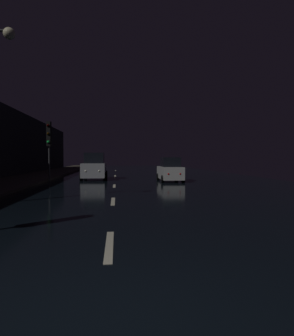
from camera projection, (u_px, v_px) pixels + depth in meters
name	position (u px, v px, depth m)	size (l,w,h in m)	color
ground	(115.00, 177.00, 27.46)	(27.11, 84.00, 0.02)	black
sidewalk_left	(33.00, 177.00, 26.70)	(4.40, 84.00, 0.15)	#38332B
lane_centerline	(115.00, 181.00, 22.79)	(0.16, 38.61, 0.01)	beige
traffic_light_far_left	(49.00, 138.00, 22.83)	(0.34, 0.47, 4.62)	#38383A
car_approaching_headlights	(94.00, 167.00, 24.91)	(2.05, 4.44, 2.24)	#A5A8AD
car_parked_right_far	(170.00, 170.00, 22.77)	(1.70, 3.68, 1.85)	silver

